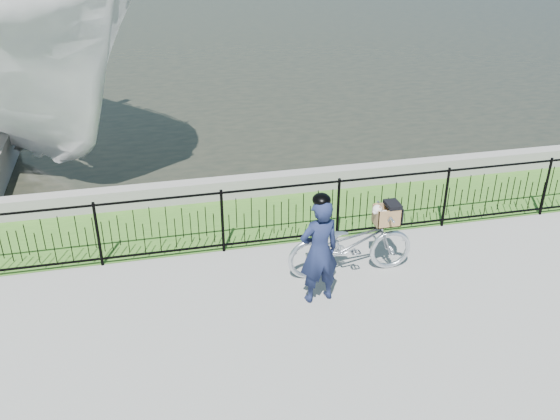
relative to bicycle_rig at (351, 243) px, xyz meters
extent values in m
plane|color=gray|center=(-0.88, -0.52, -0.54)|extent=(120.00, 120.00, 0.00)
cube|color=#3B6B21|center=(-0.88, 2.08, -0.54)|extent=(60.00, 2.00, 0.01)
cube|color=gray|center=(-0.88, 3.08, -0.34)|extent=(60.00, 0.30, 0.40)
imported|color=silver|center=(-0.01, 0.00, -0.01)|extent=(2.02, 0.71, 1.06)
cube|color=black|center=(0.55, 0.00, 0.28)|extent=(0.38, 0.18, 0.02)
cube|color=olive|center=(0.55, 0.00, 0.29)|extent=(0.38, 0.29, 0.01)
cube|color=olive|center=(0.55, 0.14, 0.43)|extent=(0.38, 0.01, 0.30)
cube|color=olive|center=(0.55, -0.14, 0.43)|extent=(0.38, 0.02, 0.30)
cube|color=olive|center=(0.74, 0.00, 0.43)|extent=(0.02, 0.29, 0.30)
cube|color=olive|center=(0.37, 0.00, 0.43)|extent=(0.02, 0.29, 0.30)
cube|color=black|center=(0.64, 0.00, 0.61)|extent=(0.21, 0.30, 0.06)
cube|color=black|center=(0.75, 0.00, 0.46)|extent=(0.02, 0.30, 0.24)
ellipsoid|color=silver|center=(0.53, 0.00, 0.41)|extent=(0.31, 0.22, 0.20)
sphere|color=silver|center=(0.38, -0.02, 0.56)|extent=(0.15, 0.15, 0.15)
sphere|color=silver|center=(0.33, -0.04, 0.53)|extent=(0.07, 0.07, 0.07)
sphere|color=black|center=(0.31, -0.05, 0.52)|extent=(0.02, 0.02, 0.02)
cone|color=#9B6040|center=(0.38, 0.04, 0.62)|extent=(0.06, 0.08, 0.08)
cone|color=#9B6040|center=(0.40, -0.06, 0.62)|extent=(0.06, 0.08, 0.08)
imported|color=#171F40|center=(-0.70, -0.58, 0.29)|extent=(0.66, 0.49, 1.67)
ellipsoid|color=black|center=(-0.70, -0.58, 1.11)|extent=(0.26, 0.29, 0.18)
camera|label=1|loc=(-2.92, -7.94, 5.04)|focal=40.00mm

